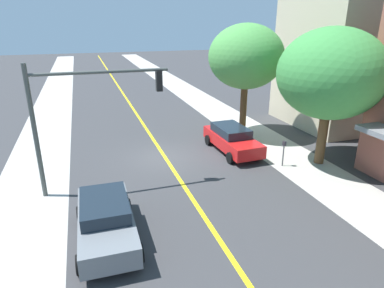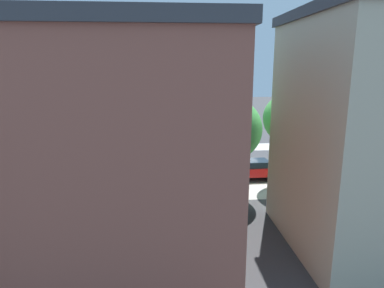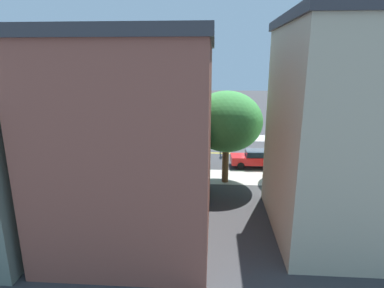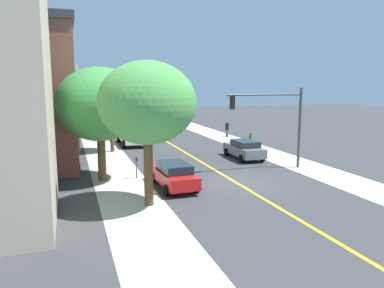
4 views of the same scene
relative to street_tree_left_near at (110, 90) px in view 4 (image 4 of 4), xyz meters
The scene contains 20 objects.
ground_plane 15.76m from the street_tree_left_near, 65.51° to the right, with size 140.00×140.00×0.00m, color #38383A.
sidewalk_left 14.54m from the street_tree_left_near, 93.11° to the right, with size 3.34×126.00×0.01m, color #ADA8A0.
sidewalk_right 19.47m from the street_tree_left_near, 46.02° to the right, with size 3.34×126.00×0.01m, color #ADA8A0.
road_centerline_stripe 15.76m from the street_tree_left_near, 65.51° to the right, with size 0.20×126.00×0.00m, color yellow.
tan_rowhouse 9.64m from the street_tree_left_near, 154.83° to the left, with size 12.70×9.69×7.65m.
corner_shop_building 18.68m from the street_tree_left_near, 117.51° to the left, with size 13.19×9.80×7.72m.
street_tree_left_near is the anchor object (origin of this frame).
street_tree_right_corner 15.93m from the street_tree_left_near, 89.84° to the right, with size 4.83×4.83×7.27m.
street_tree_left_far 10.27m from the street_tree_left_near, 99.96° to the right, with size 5.41×5.41×7.16m.
fire_hydrant 15.69m from the street_tree_left_near, 88.63° to the right, with size 0.44×0.24×0.73m.
parking_meter 11.30m from the street_tree_left_near, 87.85° to the right, with size 0.12×0.18×1.43m.
traffic_light_mast 15.04m from the street_tree_left_near, 46.15° to the right, with size 5.88×0.32×5.83m.
street_lamp 6.48m from the street_tree_left_near, 85.88° to the left, with size 0.70×0.36×5.28m.
red_sedan_left_curb 14.14m from the street_tree_left_near, 80.93° to the right, with size 2.12×4.78×1.52m.
blue_sedan_left_curb 16.20m from the street_tree_left_near, 82.26° to the left, with size 2.11×4.42×1.50m.
grey_sedan_right_curb 12.84m from the street_tree_left_near, 33.90° to the right, with size 2.11×4.57×1.52m.
white_pickup_truck 6.18m from the street_tree_left_near, 57.54° to the left, with size 2.28×5.98×1.81m.
pedestrian_black_shirt 15.28m from the street_tree_left_near, 21.34° to the left, with size 0.39×0.39×1.77m.
pedestrian_green_shirt 13.52m from the street_tree_left_near, 13.89° to the right, with size 0.30×0.30×1.67m.
small_dog 13.82m from the street_tree_left_near, 17.96° to the right, with size 0.78×0.58×0.60m.
Camera 4 is at (-9.78, -20.76, 6.20)m, focal length 35.27 mm.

